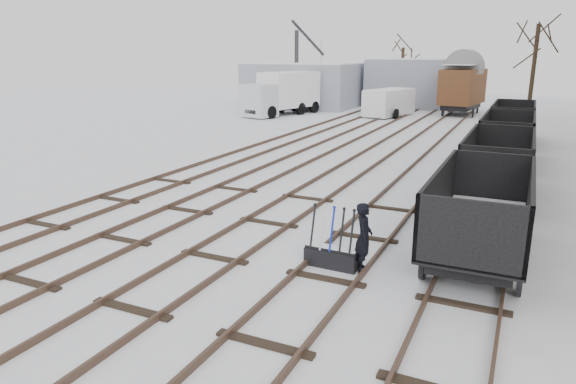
# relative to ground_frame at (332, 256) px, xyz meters

# --- Properties ---
(ground) EXTENTS (120.00, 120.00, 0.00)m
(ground) POSITION_rel_ground_frame_xyz_m (-2.86, -0.76, -0.28)
(ground) COLOR white
(ground) RESTS_ON ground
(tracks) EXTENTS (13.90, 52.00, 0.16)m
(tracks) POSITION_rel_ground_frame_xyz_m (-2.86, 12.91, -0.21)
(tracks) COLOR black
(tracks) RESTS_ON ground
(shed_left) EXTENTS (10.00, 8.00, 4.10)m
(shed_left) POSITION_rel_ground_frame_xyz_m (-15.86, 35.24, 1.76)
(shed_left) COLOR #8F95A1
(shed_left) RESTS_ON ground
(shed_right) EXTENTS (7.00, 6.00, 4.50)m
(shed_right) POSITION_rel_ground_frame_xyz_m (-6.86, 39.24, 1.96)
(shed_right) COLOR #8F95A1
(shed_right) RESTS_ON ground
(ground_frame) EXTENTS (1.32, 0.47, 1.49)m
(ground_frame) POSITION_rel_ground_frame_xyz_m (0.00, 0.00, 0.00)
(ground_frame) COLOR black
(ground_frame) RESTS_ON ground
(worker) EXTENTS (0.53, 0.69, 1.68)m
(worker) POSITION_rel_ground_frame_xyz_m (0.75, 0.10, 0.55)
(worker) COLOR black
(worker) RESTS_ON ground
(freight_wagon_a) EXTENTS (2.20, 5.50, 2.25)m
(freight_wagon_a) POSITION_rel_ground_frame_xyz_m (3.14, 2.01, 0.58)
(freight_wagon_a) COLOR black
(freight_wagon_a) RESTS_ON ground
(freight_wagon_b) EXTENTS (2.20, 5.50, 2.25)m
(freight_wagon_b) POSITION_rel_ground_frame_xyz_m (3.14, 8.41, 0.58)
(freight_wagon_b) COLOR black
(freight_wagon_b) RESTS_ON ground
(freight_wagon_c) EXTENTS (2.20, 5.50, 2.25)m
(freight_wagon_c) POSITION_rel_ground_frame_xyz_m (3.14, 14.81, 0.58)
(freight_wagon_c) COLOR black
(freight_wagon_c) RESTS_ON ground
(freight_wagon_d) EXTENTS (2.20, 5.50, 2.25)m
(freight_wagon_d) POSITION_rel_ground_frame_xyz_m (3.14, 21.21, 0.58)
(freight_wagon_d) COLOR black
(freight_wagon_d) RESTS_ON ground
(box_van_wagon) EXTENTS (3.55, 5.71, 4.10)m
(box_van_wagon) POSITION_rel_ground_frame_xyz_m (-1.28, 34.30, 2.10)
(box_van_wagon) COLOR black
(box_van_wagon) RESTS_ON ground
(lorry) EXTENTS (3.87, 7.97, 3.46)m
(lorry) POSITION_rel_ground_frame_xyz_m (-14.70, 27.81, 1.50)
(lorry) COLOR black
(lorry) RESTS_ON ground
(panel_van) EXTENTS (3.35, 5.33, 2.18)m
(panel_van) POSITION_rel_ground_frame_xyz_m (-6.43, 30.55, 0.85)
(panel_van) COLOR white
(panel_van) RESTS_ON ground
(crane) EXTENTS (2.03, 4.73, 7.93)m
(crane) POSITION_rel_ground_frame_xyz_m (-16.42, 34.68, 1.80)
(crane) COLOR #28282D
(crane) RESTS_ON ground
(tree_far_left) EXTENTS (0.30, 0.30, 5.49)m
(tree_far_left) POSITION_rel_ground_frame_xyz_m (-7.70, 40.10, 2.46)
(tree_far_left) COLOR black
(tree_far_left) RESTS_ON ground
(tree_far_right) EXTENTS (0.30, 0.30, 6.97)m
(tree_far_right) POSITION_rel_ground_frame_xyz_m (3.87, 30.70, 3.20)
(tree_far_right) COLOR black
(tree_far_right) RESTS_ON ground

